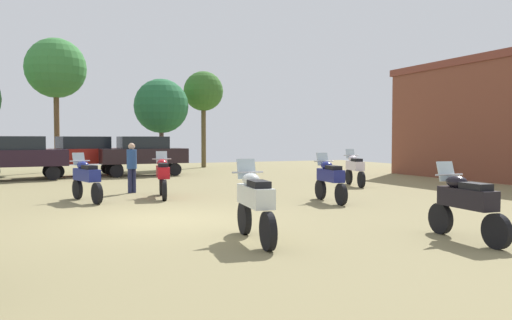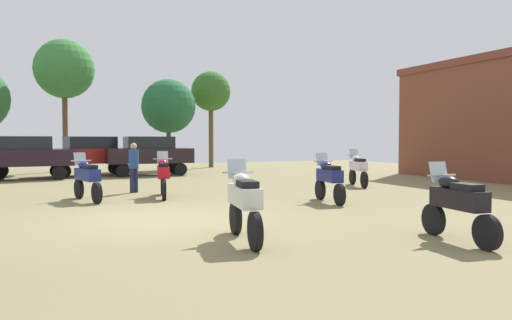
# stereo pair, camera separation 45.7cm
# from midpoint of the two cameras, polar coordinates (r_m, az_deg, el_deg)

# --- Properties ---
(ground_plane) EXTENTS (44.00, 52.00, 0.02)m
(ground_plane) POSITION_cam_midpoint_polar(r_m,az_deg,el_deg) (11.98, -9.87, -6.73)
(ground_plane) COLOR olive
(motorcycle_2) EXTENTS (0.62, 2.07, 1.45)m
(motorcycle_2) POSITION_cam_midpoint_polar(r_m,az_deg,el_deg) (9.98, 23.23, -4.57)
(motorcycle_2) COLOR black
(motorcycle_2) RESTS_ON ground
(motorcycle_3) EXTENTS (0.69, 2.19, 1.48)m
(motorcycle_3) POSITION_cam_midpoint_polar(r_m,az_deg,el_deg) (16.34, -9.75, -1.68)
(motorcycle_3) COLOR black
(motorcycle_3) RESTS_ON ground
(motorcycle_5) EXTENTS (0.79, 2.09, 1.47)m
(motorcycle_5) POSITION_cam_midpoint_polar(r_m,az_deg,el_deg) (20.35, 12.19, -0.91)
(motorcycle_5) COLOR black
(motorcycle_5) RESTS_ON ground
(motorcycle_7) EXTENTS (0.63, 2.08, 1.46)m
(motorcycle_7) POSITION_cam_midpoint_polar(r_m,az_deg,el_deg) (15.02, 9.21, -2.09)
(motorcycle_7) COLOR black
(motorcycle_7) RESTS_ON ground
(motorcycle_9) EXTENTS (0.63, 2.20, 1.50)m
(motorcycle_9) POSITION_cam_midpoint_polar(r_m,az_deg,el_deg) (9.20, 0.06, -4.78)
(motorcycle_9) COLOR black
(motorcycle_9) RESTS_ON ground
(motorcycle_10) EXTENTS (0.81, 2.16, 1.46)m
(motorcycle_10) POSITION_cam_midpoint_polar(r_m,az_deg,el_deg) (15.95, -17.95, -1.89)
(motorcycle_10) COLOR black
(motorcycle_10) RESTS_ON ground
(car_2) EXTENTS (4.42, 2.12, 2.00)m
(car_2) POSITION_cam_midpoint_polar(r_m,az_deg,el_deg) (25.24, -24.51, 0.59)
(car_2) COLOR black
(car_2) RESTS_ON ground
(car_3) EXTENTS (4.37, 1.98, 2.00)m
(car_3) POSITION_cam_midpoint_polar(r_m,az_deg,el_deg) (26.23, -11.62, 0.82)
(car_3) COLOR black
(car_3) RESTS_ON ground
(car_4) EXTENTS (4.58, 2.64, 2.00)m
(car_4) POSITION_cam_midpoint_polar(r_m,az_deg,el_deg) (26.88, -17.92, 0.79)
(car_4) COLOR black
(car_4) RESTS_ON ground
(person_1) EXTENTS (0.45, 0.45, 1.74)m
(person_1) POSITION_cam_midpoint_polar(r_m,az_deg,el_deg) (17.96, -13.07, -0.40)
(person_1) COLOR #202546
(person_1) RESTS_ON ground
(tree_4) EXTENTS (2.58, 2.58, 6.29)m
(tree_4) POSITION_cam_midpoint_polar(r_m,az_deg,el_deg) (33.16, -4.77, 7.71)
(tree_4) COLOR brown
(tree_4) RESTS_ON ground
(tree_6) EXTENTS (3.28, 3.28, 5.50)m
(tree_6) POSITION_cam_midpoint_polar(r_m,az_deg,el_deg) (30.93, -9.54, 6.05)
(tree_6) COLOR #4F3B37
(tree_6) RESTS_ON ground
(tree_7) EXTENTS (3.37, 3.37, 7.58)m
(tree_7) POSITION_cam_midpoint_polar(r_m,az_deg,el_deg) (30.99, -20.63, 9.64)
(tree_7) COLOR brown
(tree_7) RESTS_ON ground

